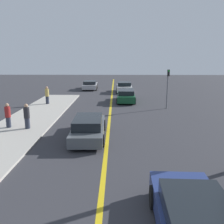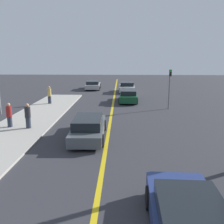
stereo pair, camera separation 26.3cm
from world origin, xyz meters
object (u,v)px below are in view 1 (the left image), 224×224
(car_ahead_center, at_px, (88,128))
(pedestrian_far_standing, at_px, (8,115))
(car_parked_left_lot, at_px, (124,87))
(traffic_light, at_px, (168,85))
(car_oncoming_far, at_px, (90,85))
(pedestrian_mid_group, at_px, (27,116))
(pedestrian_by_sign, at_px, (47,95))
(car_far_distant, at_px, (126,96))
(car_near_right_lane, at_px, (197,224))

(car_ahead_center, distance_m, pedestrian_far_standing, 5.55)
(car_parked_left_lot, xyz_separation_m, traffic_light, (3.43, -10.23, 1.50))
(car_parked_left_lot, height_order, traffic_light, traffic_light)
(car_oncoming_far, bearing_deg, car_parked_left_lot, -32.21)
(pedestrian_mid_group, xyz_separation_m, pedestrian_by_sign, (-0.97, 8.25, 0.04))
(car_far_distant, relative_size, traffic_light, 1.29)
(car_far_distant, bearing_deg, pedestrian_mid_group, -121.49)
(pedestrian_mid_group, relative_size, traffic_light, 0.46)
(car_far_distant, xyz_separation_m, car_oncoming_far, (-4.64, 9.59, -0.02))
(pedestrian_mid_group, xyz_separation_m, pedestrian_far_standing, (-1.28, 0.22, -0.01))
(car_oncoming_far, xyz_separation_m, pedestrian_far_standing, (-3.21, -19.48, 0.30))
(car_near_right_lane, height_order, pedestrian_far_standing, pedestrian_far_standing)
(traffic_light, bearing_deg, car_far_distant, 135.25)
(car_near_right_lane, xyz_separation_m, car_ahead_center, (-3.51, 8.22, 0.00))
(car_far_distant, relative_size, car_parked_left_lot, 1.10)
(car_near_right_lane, distance_m, car_ahead_center, 8.94)
(car_near_right_lane, relative_size, car_ahead_center, 1.01)
(pedestrian_mid_group, relative_size, pedestrian_by_sign, 0.95)
(car_ahead_center, xyz_separation_m, car_oncoming_far, (-2.07, 21.15, -0.02))
(car_parked_left_lot, relative_size, car_oncoming_far, 0.90)
(car_parked_left_lot, bearing_deg, car_near_right_lane, -87.40)
(car_parked_left_lot, xyz_separation_m, car_oncoming_far, (-4.67, 2.78, -0.05))
(car_far_distant, bearing_deg, pedestrian_by_sign, -164.63)
(car_ahead_center, bearing_deg, car_oncoming_far, 94.16)
(car_near_right_lane, height_order, pedestrian_mid_group, pedestrian_mid_group)
(pedestrian_mid_group, relative_size, pedestrian_far_standing, 1.01)
(car_oncoming_far, bearing_deg, car_near_right_lane, -80.63)
(car_ahead_center, distance_m, car_far_distant, 11.84)
(car_near_right_lane, distance_m, car_oncoming_far, 29.90)
(car_far_distant, bearing_deg, car_oncoming_far, 117.39)
(car_far_distant, distance_m, pedestrian_mid_group, 12.06)
(car_ahead_center, xyz_separation_m, pedestrian_by_sign, (-4.97, 9.71, 0.34))
(pedestrian_by_sign, bearing_deg, car_ahead_center, -62.91)
(pedestrian_far_standing, bearing_deg, car_ahead_center, -17.63)
(car_oncoming_far, bearing_deg, pedestrian_far_standing, -100.76)
(car_far_distant, distance_m, car_parked_left_lot, 6.81)
(car_near_right_lane, distance_m, pedestrian_mid_group, 12.25)
(pedestrian_far_standing, height_order, traffic_light, traffic_light)
(car_parked_left_lot, xyz_separation_m, pedestrian_by_sign, (-7.57, -8.66, 0.30))
(car_ahead_center, distance_m, car_parked_left_lot, 18.55)
(car_near_right_lane, xyz_separation_m, car_parked_left_lot, (-0.91, 26.59, 0.03))
(car_ahead_center, bearing_deg, pedestrian_far_standing, 160.95)
(car_near_right_lane, relative_size, car_parked_left_lot, 1.20)
(car_parked_left_lot, relative_size, pedestrian_mid_group, 2.54)
(pedestrian_by_sign, height_order, traffic_light, traffic_light)
(car_ahead_center, xyz_separation_m, car_far_distant, (2.58, 11.56, -0.00))
(pedestrian_far_standing, bearing_deg, pedestrian_by_sign, 87.76)
(pedestrian_far_standing, bearing_deg, pedestrian_mid_group, -9.87)
(car_ahead_center, relative_size, car_parked_left_lot, 1.19)
(pedestrian_by_sign, bearing_deg, pedestrian_far_standing, -92.24)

